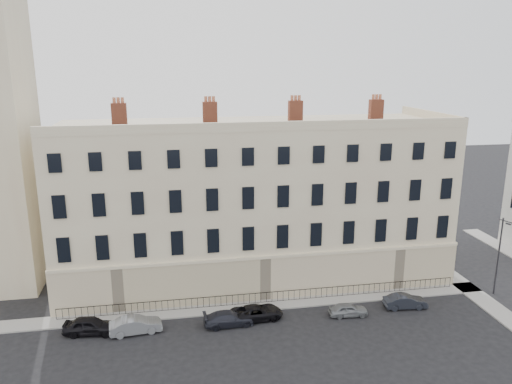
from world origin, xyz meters
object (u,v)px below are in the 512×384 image
car_c (229,318)px  car_e (348,310)px  car_b (136,325)px  car_f (405,301)px  car_a (90,326)px  streetlamp (499,253)px  car_d (257,312)px

car_c → car_e: 9.97m
car_b → car_f: (22.55, 0.10, -0.06)m
car_a → car_f: car_a is taller
car_c → car_a: bearing=83.6°
car_c → car_e: (9.97, -0.22, -0.04)m
car_a → car_b: (3.47, -0.49, -0.03)m
car_b → car_c: size_ratio=0.99×
car_a → streetlamp: bearing=-81.9°
car_c → car_d: bearing=-79.9°
car_e → car_d: bearing=88.0°
car_d → streetlamp: (22.08, 0.64, 3.42)m
car_d → streetlamp: bearing=-94.7°
car_a → streetlamp: streetlamp is taller
car_b → streetlamp: size_ratio=0.55×
car_a → car_d: 13.13m
car_d → car_f: car_f is taller
car_f → streetlamp: bearing=-79.0°
car_e → car_f: bearing=-81.5°
car_e → car_a: bearing=91.5°
car_c → car_e: car_c is taller
car_b → car_d: 9.67m
car_b → streetlamp: (31.74, 1.08, 3.36)m
car_c → car_d: (2.37, 0.56, 0.01)m
car_a → streetlamp: (35.21, 0.59, 3.33)m
car_c → streetlamp: streetlamp is taller
car_b → car_a: bearing=75.2°
car_b → car_d: (9.66, 0.44, -0.06)m
car_d → car_f: size_ratio=1.18×
car_a → car_b: 3.50m
car_b → car_e: car_b is taller
car_c → car_f: bearing=-92.4°
car_d → car_b: bearing=86.3°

